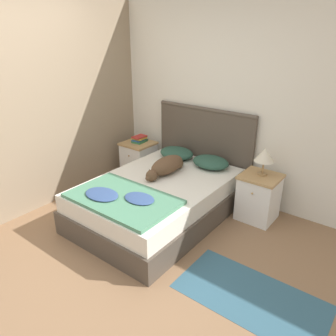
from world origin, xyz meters
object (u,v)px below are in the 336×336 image
object	(u,v)px
dog	(166,166)
book_stack	(139,139)
nightstand_right	(258,197)
bed	(158,200)
table_lamp	(265,156)
pillow_right	(211,162)
nightstand_left	(139,160)
pillow_left	(177,153)

from	to	relation	value
dog	book_stack	size ratio (longest dim) A/B	3.19
nightstand_right	book_stack	distance (m)	1.93
bed	table_lamp	bearing A→B (deg)	37.70
bed	book_stack	xyz separation A→B (m)	(-0.95, 0.74, 0.37)
dog	book_stack	world-z (taller)	dog
nightstand_right	pillow_right	size ratio (longest dim) A/B	1.17
nightstand_right	pillow_right	distance (m)	0.73
nightstand_left	book_stack	size ratio (longest dim) A/B	2.42
pillow_right	dog	bearing A→B (deg)	-123.73
dog	pillow_left	bearing A→B (deg)	112.75
nightstand_right	bed	bearing A→B (deg)	-143.44
nightstand_left	pillow_right	xyz separation A→B (m)	(1.22, 0.03, 0.26)
nightstand_right	pillow_right	xyz separation A→B (m)	(-0.68, 0.03, 0.26)
nightstand_left	nightstand_right	size ratio (longest dim) A/B	1.00
bed	pillow_right	bearing A→B (deg)	69.88
bed	dog	bearing A→B (deg)	104.39
dog	table_lamp	xyz separation A→B (m)	(1.01, 0.49, 0.22)
dog	nightstand_right	bearing A→B (deg)	24.74
pillow_left	dog	size ratio (longest dim) A/B	0.65
dog	pillow_right	bearing A→B (deg)	56.27
nightstand_left	nightstand_right	world-z (taller)	same
pillow_left	table_lamp	distance (m)	1.24
pillow_right	table_lamp	size ratio (longest dim) A/B	1.50
nightstand_left	book_stack	distance (m)	0.32
table_lamp	nightstand_left	bearing A→B (deg)	-179.11
bed	pillow_right	world-z (taller)	pillow_right
nightstand_right	book_stack	bearing A→B (deg)	179.01
pillow_left	book_stack	distance (m)	0.68
nightstand_right	pillow_left	size ratio (longest dim) A/B	1.17
pillow_right	table_lamp	world-z (taller)	table_lamp
pillow_right	bed	bearing A→B (deg)	-110.12
nightstand_right	table_lamp	size ratio (longest dim) A/B	1.75
book_stack	table_lamp	distance (m)	1.91
nightstand_left	pillow_right	world-z (taller)	pillow_right
nightstand_right	nightstand_left	bearing A→B (deg)	180.00
nightstand_left	nightstand_right	xyz separation A→B (m)	(1.90, 0.00, 0.00)
nightstand_left	pillow_left	xyz separation A→B (m)	(0.68, 0.03, 0.26)
nightstand_right	pillow_left	bearing A→B (deg)	178.73
nightstand_right	table_lamp	xyz separation A→B (m)	(-0.00, 0.03, 0.51)
nightstand_left	bed	bearing A→B (deg)	-36.56
nightstand_right	table_lamp	bearing A→B (deg)	90.00
table_lamp	pillow_right	bearing A→B (deg)	-179.77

